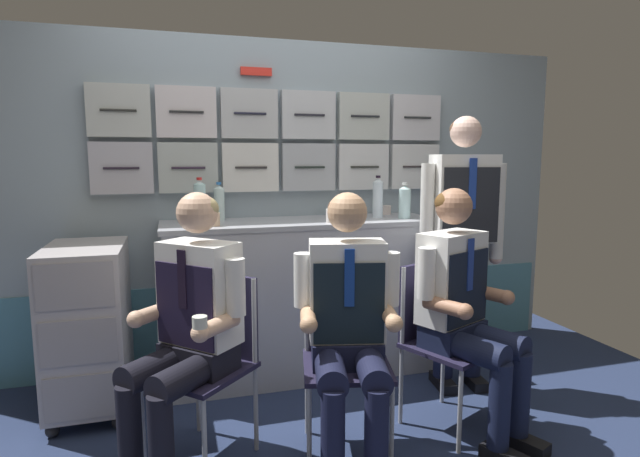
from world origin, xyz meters
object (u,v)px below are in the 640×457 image
object	(u,v)px
crew_member_left	(187,321)
crew_member_right	(349,319)
folding_chair_left	(213,345)
crew_member_by_counter	(465,302)
water_bottle_clear	(405,202)
service_trolley	(89,323)
snack_banana	(347,216)
paper_cup_tan	(214,219)
folding_chair_right	(345,341)
crew_member_standing	(462,231)
folding_chair_by_counter	(437,326)

from	to	relation	value
crew_member_left	crew_member_right	size ratio (longest dim) A/B	1.00
folding_chair_left	crew_member_left	world-z (taller)	crew_member_left
crew_member_right	crew_member_by_counter	distance (m)	0.65
crew_member_right	water_bottle_clear	world-z (taller)	crew_member_right
service_trolley	snack_banana	bearing A→B (deg)	4.43
service_trolley	paper_cup_tan	xyz separation A→B (m)	(0.69, 0.04, 0.55)
crew_member_left	snack_banana	bearing A→B (deg)	38.94
folding_chair_right	snack_banana	xyz separation A→B (m)	(0.31, 0.84, 0.50)
crew_member_standing	snack_banana	distance (m)	0.72
folding_chair_by_counter	snack_banana	world-z (taller)	snack_banana
folding_chair_by_counter	folding_chair_right	bearing A→B (deg)	-171.92
folding_chair_right	paper_cup_tan	distance (m)	1.07
water_bottle_clear	snack_banana	world-z (taller)	water_bottle_clear
crew_member_left	folding_chair_right	size ratio (longest dim) A/B	1.48
folding_chair_left	crew_member_right	size ratio (longest dim) A/B	0.68
service_trolley	crew_member_left	bearing A→B (deg)	-54.68
folding_chair_left	paper_cup_tan	world-z (taller)	paper_cup_tan
crew_member_right	crew_member_left	bearing A→B (deg)	166.84
crew_member_left	folding_chair_right	distance (m)	0.75
snack_banana	service_trolley	bearing A→B (deg)	-175.57
snack_banana	folding_chair_left	bearing A→B (deg)	-141.92
crew_member_right	paper_cup_tan	bearing A→B (deg)	118.80
folding_chair_right	crew_member_right	world-z (taller)	crew_member_right
crew_member_left	crew_member_by_counter	distance (m)	1.33
crew_member_left	crew_member_right	world-z (taller)	crew_member_left
folding_chair_right	water_bottle_clear	distance (m)	1.20
service_trolley	crew_member_right	size ratio (longest dim) A/B	0.74
folding_chair_right	crew_member_standing	distance (m)	1.06
service_trolley	snack_banana	xyz separation A→B (m)	(1.54, 0.12, 0.52)
service_trolley	crew_member_standing	bearing A→B (deg)	-8.36
folding_chair_left	folding_chair_right	world-z (taller)	same
crew_member_standing	paper_cup_tan	bearing A→B (deg)	166.16
service_trolley	folding_chair_left	size ratio (longest dim) A/B	1.10
crew_member_right	paper_cup_tan	distance (m)	1.11
folding_chair_right	crew_member_by_counter	world-z (taller)	crew_member_by_counter
crew_member_standing	folding_chair_by_counter	bearing A→B (deg)	-135.35
folding_chair_right	crew_member_right	size ratio (longest dim) A/B	0.68
crew_member_standing	water_bottle_clear	distance (m)	0.45
folding_chair_by_counter	paper_cup_tan	bearing A→B (deg)	147.75
crew_member_left	paper_cup_tan	distance (m)	0.86
crew_member_by_counter	folding_chair_right	bearing A→B (deg)	173.32
snack_banana	crew_member_right	bearing A→B (deg)	-109.04
folding_chair_by_counter	crew_member_standing	distance (m)	0.65
crew_member_left	folding_chair_by_counter	xyz separation A→B (m)	(1.27, 0.07, -0.16)
paper_cup_tan	snack_banana	bearing A→B (deg)	5.40
crew_member_standing	crew_member_left	bearing A→B (deg)	-165.81
service_trolley	crew_member_left	size ratio (longest dim) A/B	0.74
water_bottle_clear	crew_member_standing	bearing A→B (deg)	-62.73
folding_chair_right	crew_member_right	distance (m)	0.23
crew_member_left	water_bottle_clear	xyz separation A→B (m)	(1.41, 0.78, 0.43)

